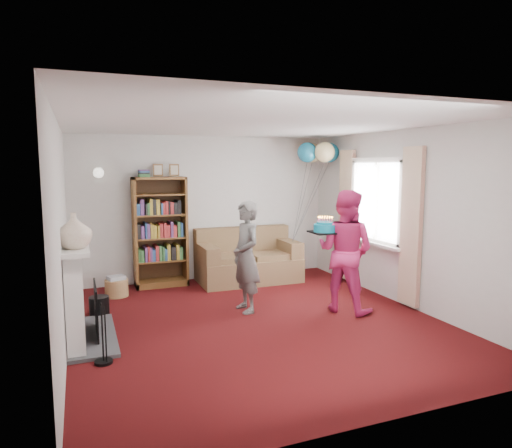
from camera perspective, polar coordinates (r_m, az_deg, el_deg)
name	(u,v)px	position (r m, az deg, el deg)	size (l,w,h in m)	color
ground	(257,322)	(5.97, 0.13, -12.15)	(5.00, 5.00, 0.00)	#380809
wall_back	(205,208)	(8.06, -6.41, 1.98)	(4.50, 0.02, 2.50)	silver
wall_left	(60,235)	(5.30, -23.26, -1.31)	(0.02, 5.00, 2.50)	silver
wall_right	(404,218)	(6.84, 18.06, 0.73)	(0.02, 5.00, 2.50)	silver
ceiling	(257,123)	(5.66, 0.14, 12.53)	(4.50, 5.00, 0.01)	white
fireplace	(81,296)	(5.63, -21.05, -8.41)	(0.55, 1.80, 1.12)	#3F3F42
window_bay	(376,217)	(7.28, 14.72, 0.85)	(0.14, 2.02, 2.20)	white
wall_sconce	(98,173)	(7.61, -19.09, 6.08)	(0.16, 0.23, 0.16)	gold
bookcase	(160,232)	(7.72, -11.95, -1.04)	(0.86, 0.42, 2.02)	#472B14
sofa	(247,261)	(7.97, -1.11, -4.65)	(1.72, 0.91, 0.91)	brown
wicker_basket	(117,287)	(7.36, -17.03, -7.56)	(0.35, 0.35, 0.32)	#A3724C
person_striped	(246,257)	(6.22, -1.25, -4.12)	(0.55, 0.36, 1.52)	black
person_magenta	(345,251)	(6.34, 11.10, -3.34)	(0.81, 0.63, 1.67)	#CD2969
birthday_cake	(325,228)	(6.17, 8.64, -0.50)	(0.37, 0.37, 0.22)	black
balloons	(318,153)	(8.17, 7.80, 8.85)	(0.94, 0.79, 1.73)	#3F3F3F
mantel_vase	(74,231)	(5.14, -21.78, -0.79)	(0.36, 0.36, 0.38)	beige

